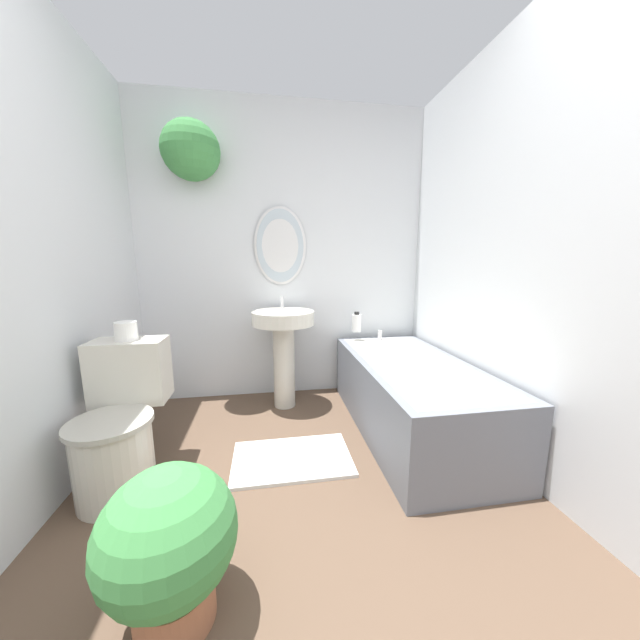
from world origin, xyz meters
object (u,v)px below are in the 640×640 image
toilet (121,424)px  shampoo_bottle (357,323)px  toilet_paper_roll (126,331)px  bathtub (411,394)px  potted_plant (169,542)px  pedestal_sink (284,339)px

toilet → shampoo_bottle: shampoo_bottle is taller
toilet_paper_roll → bathtub: bearing=3.6°
toilet → shampoo_bottle: bearing=31.9°
bathtub → toilet_paper_roll: bearing=-176.4°
potted_plant → toilet_paper_roll: bearing=115.4°
shampoo_bottle → toilet: bearing=-148.1°
toilet → bathtub: (1.70, 0.29, -0.07)m
bathtub → toilet: bearing=-170.5°
toilet → toilet_paper_roll: 0.48m
toilet_paper_roll → toilet: bearing=-90.0°
potted_plant → toilet_paper_roll: size_ratio=4.78×
toilet → toilet_paper_roll: size_ratio=6.61×
toilet → pedestal_sink: size_ratio=0.84×
toilet → potted_plant: 0.86m
pedestal_sink → potted_plant: bearing=-105.8°
pedestal_sink → shampoo_bottle: (0.62, 0.13, 0.09)m
toilet → shampoo_bottle: size_ratio=4.34×
pedestal_sink → toilet_paper_roll: pedestal_sink is taller
toilet_paper_roll → shampoo_bottle: bearing=26.7°
potted_plant → bathtub: bearing=38.9°
toilet → toilet_paper_roll: toilet_paper_roll is taller
shampoo_bottle → toilet_paper_roll: bearing=-153.3°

